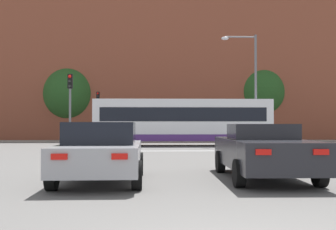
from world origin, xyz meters
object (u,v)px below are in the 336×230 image
(pedestrian_walking_west, at_px, (221,131))
(traffic_light_near_left, at_px, (70,99))
(car_roadster_right, at_px, (263,151))
(traffic_light_far_left, at_px, (98,108))
(pedestrian_waiting, at_px, (222,130))
(pedestrian_walking_east, at_px, (140,129))
(car_saloon_left, at_px, (101,152))
(bus_crossing_lead, at_px, (182,121))
(street_lamp_junction, at_px, (250,78))

(pedestrian_walking_west, bearing_deg, traffic_light_near_left, 42.94)
(car_roadster_right, bearing_deg, pedestrian_walking_west, 84.19)
(car_roadster_right, height_order, pedestrian_walking_west, pedestrian_walking_west)
(traffic_light_far_left, bearing_deg, pedestrian_waiting, 1.66)
(traffic_light_near_left, relative_size, pedestrian_walking_east, 2.34)
(traffic_light_far_left, bearing_deg, car_roadster_right, -73.02)
(pedestrian_walking_west, bearing_deg, traffic_light_far_left, -8.72)
(car_saloon_left, distance_m, bus_crossing_lead, 17.99)
(car_roadster_right, bearing_deg, street_lamp_junction, 78.96)
(traffic_light_near_left, height_order, pedestrian_waiting, traffic_light_near_left)
(traffic_light_far_left, distance_m, pedestrian_waiting, 10.85)
(pedestrian_walking_west, bearing_deg, street_lamp_junction, 86.69)
(bus_crossing_lead, distance_m, street_lamp_junction, 5.39)
(bus_crossing_lead, relative_size, traffic_light_near_left, 2.80)
(traffic_light_near_left, bearing_deg, pedestrian_walking_west, 51.26)
(traffic_light_far_left, bearing_deg, bus_crossing_lead, -49.32)
(traffic_light_near_left, bearing_deg, car_saloon_left, -75.42)
(car_saloon_left, relative_size, pedestrian_waiting, 2.73)
(pedestrian_walking_east, bearing_deg, car_roadster_right, -112.14)
(pedestrian_waiting, relative_size, pedestrian_walking_west, 1.00)
(pedestrian_waiting, bearing_deg, street_lamp_junction, 77.48)
(traffic_light_far_left, relative_size, pedestrian_waiting, 2.68)
(pedestrian_waiting, distance_m, pedestrian_walking_east, 7.12)
(bus_crossing_lead, bearing_deg, traffic_light_near_left, 128.56)
(pedestrian_walking_east, bearing_deg, car_saloon_left, -121.44)
(pedestrian_walking_west, bearing_deg, pedestrian_walking_east, -12.32)
(car_saloon_left, bearing_deg, pedestrian_waiting, 73.36)
(traffic_light_near_left, distance_m, pedestrian_walking_west, 16.55)
(traffic_light_far_left, xyz_separation_m, pedestrian_walking_west, (10.50, -0.07, -1.92))
(bus_crossing_lead, height_order, pedestrian_walking_west, bus_crossing_lead)
(traffic_light_near_left, distance_m, pedestrian_waiting, 16.96)
(pedestrian_walking_east, relative_size, pedestrian_walking_west, 1.14)
(street_lamp_junction, height_order, pedestrian_walking_east, street_lamp_junction)
(car_saloon_left, height_order, street_lamp_junction, street_lamp_junction)
(car_saloon_left, distance_m, street_lamp_junction, 19.51)
(pedestrian_walking_west, bearing_deg, car_saloon_left, 66.18)
(bus_crossing_lead, relative_size, pedestrian_walking_east, 6.55)
(traffic_light_far_left, height_order, pedestrian_walking_east, traffic_light_far_left)
(traffic_light_near_left, relative_size, pedestrian_walking_west, 2.67)
(car_saloon_left, height_order, traffic_light_near_left, traffic_light_near_left)
(pedestrian_waiting, bearing_deg, car_roadster_right, 67.03)
(bus_crossing_lead, height_order, traffic_light_far_left, traffic_light_far_left)
(car_saloon_left, xyz_separation_m, pedestrian_walking_east, (0.09, 25.85, 0.30))
(bus_crossing_lead, xyz_separation_m, pedestrian_walking_east, (-3.11, 8.16, -0.59))
(car_saloon_left, xyz_separation_m, traffic_light_near_left, (-3.26, 12.54, 2.05))
(traffic_light_near_left, bearing_deg, pedestrian_walking_east, 75.87)
(pedestrian_waiting, bearing_deg, traffic_light_far_left, -14.42)
(traffic_light_far_left, bearing_deg, street_lamp_junction, -35.32)
(pedestrian_waiting, bearing_deg, pedestrian_walking_west, 49.18)
(car_roadster_right, xyz_separation_m, pedestrian_walking_west, (2.88, 24.88, 0.17))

